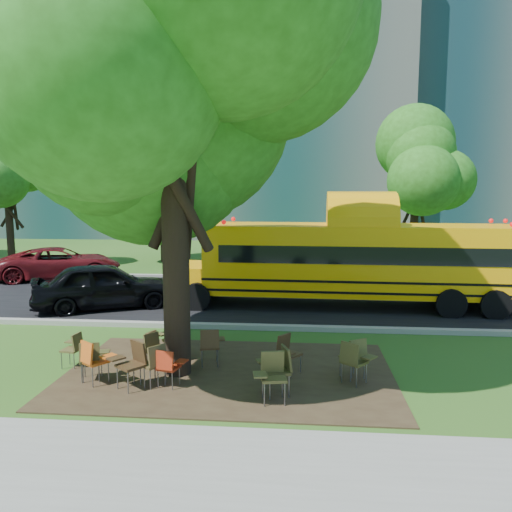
# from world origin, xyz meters

# --- Properties ---
(ground) EXTENTS (160.00, 160.00, 0.00)m
(ground) POSITION_xyz_m (0.00, 0.00, 0.00)
(ground) COLOR #275219
(ground) RESTS_ON ground
(sidewalk) EXTENTS (60.00, 4.00, 0.04)m
(sidewalk) POSITION_xyz_m (0.00, -5.00, 0.02)
(sidewalk) COLOR gray
(sidewalk) RESTS_ON ground
(dirt_patch) EXTENTS (7.00, 4.50, 0.03)m
(dirt_patch) POSITION_xyz_m (1.00, -0.50, 0.01)
(dirt_patch) COLOR #382819
(dirt_patch) RESTS_ON ground
(asphalt_road) EXTENTS (80.00, 8.00, 0.04)m
(asphalt_road) POSITION_xyz_m (0.00, 7.00, 0.02)
(asphalt_road) COLOR black
(asphalt_road) RESTS_ON ground
(kerb_near) EXTENTS (80.00, 0.25, 0.14)m
(kerb_near) POSITION_xyz_m (0.00, 3.00, 0.07)
(kerb_near) COLOR gray
(kerb_near) RESTS_ON ground
(kerb_far) EXTENTS (80.00, 0.25, 0.14)m
(kerb_far) POSITION_xyz_m (0.00, 11.10, 0.07)
(kerb_far) COLOR gray
(kerb_far) RESTS_ON ground
(building_main) EXTENTS (38.00, 16.00, 22.00)m
(building_main) POSITION_xyz_m (-8.00, 36.00, 11.00)
(building_main) COLOR #62625E
(building_main) RESTS_ON ground
(bg_tree_0) EXTENTS (5.20, 5.20, 7.18)m
(bg_tree_0) POSITION_xyz_m (-12.00, 13.00, 4.57)
(bg_tree_0) COLOR black
(bg_tree_0) RESTS_ON ground
(bg_tree_2) EXTENTS (4.80, 4.80, 6.62)m
(bg_tree_2) POSITION_xyz_m (-5.00, 16.00, 4.21)
(bg_tree_2) COLOR black
(bg_tree_2) RESTS_ON ground
(bg_tree_3) EXTENTS (5.60, 5.60, 7.84)m
(bg_tree_3) POSITION_xyz_m (8.00, 14.00, 5.03)
(bg_tree_3) COLOR black
(bg_tree_3) RESTS_ON ground
(main_tree) EXTENTS (7.20, 7.20, 9.67)m
(main_tree) POSITION_xyz_m (-0.09, -0.61, 6.05)
(main_tree) COLOR black
(main_tree) RESTS_ON ground
(school_bus) EXTENTS (11.52, 2.92, 2.80)m
(school_bus) POSITION_xyz_m (4.38, 6.00, 1.62)
(school_bus) COLOR #FFAB08
(school_bus) RESTS_ON ground
(chair_0) EXTENTS (0.59, 0.62, 0.87)m
(chair_0) POSITION_xyz_m (-1.74, -1.20, 0.54)
(chair_0) COLOR #45411E
(chair_0) RESTS_ON ground
(chair_1) EXTENTS (0.79, 0.63, 0.93)m
(chair_1) POSITION_xyz_m (-1.63, -1.37, 0.57)
(chair_1) COLOR #D35916
(chair_1) RESTS_ON ground
(chair_2) EXTENTS (0.60, 0.76, 0.89)m
(chair_2) POSITION_xyz_m (-0.37, -1.34, 0.55)
(chair_2) COLOR #504222
(chair_2) RESTS_ON ground
(chair_3) EXTENTS (0.82, 0.65, 0.96)m
(chair_3) POSITION_xyz_m (-0.79, -1.48, 0.59)
(chair_3) COLOR #3C2815
(chair_3) RESTS_ON ground
(chair_4) EXTENTS (0.60, 0.47, 0.80)m
(chair_4) POSITION_xyz_m (-0.08, -1.42, 0.50)
(chair_4) COLOR #A52A11
(chair_4) RESTS_ON ground
(chair_5) EXTENTS (0.64, 0.64, 0.95)m
(chair_5) POSITION_xyz_m (2.00, -1.88, 0.59)
(chair_5) COLOR brown
(chair_5) RESTS_ON ground
(chair_6) EXTENTS (0.74, 0.66, 0.97)m
(chair_6) POSITION_xyz_m (2.12, -1.55, 0.60)
(chair_6) COLOR #413D1C
(chair_6) RESTS_ON ground
(chair_7) EXTENTS (0.78, 0.62, 0.91)m
(chair_7) POSITION_xyz_m (3.61, -0.91, 0.56)
(chair_7) COLOR #46431E
(chair_7) RESTS_ON ground
(chair_8) EXTENTS (0.46, 0.56, 0.79)m
(chair_8) POSITION_xyz_m (-2.50, -0.40, 0.49)
(chair_8) COLOR brown
(chair_8) RESTS_ON ground
(chair_9) EXTENTS (0.82, 0.65, 0.95)m
(chair_9) POSITION_xyz_m (-0.33, 0.27, 0.59)
(chair_9) COLOR brown
(chair_9) RESTS_ON ground
(chair_10) EXTENTS (0.49, 0.62, 0.78)m
(chair_10) POSITION_xyz_m (-0.75, -0.15, 0.48)
(chair_10) COLOR #482E19
(chair_10) RESTS_ON ground
(chair_11) EXTENTS (0.60, 0.63, 0.89)m
(chair_11) POSITION_xyz_m (0.54, -0.12, 0.55)
(chair_11) COLOR #422D17
(chair_11) RESTS_ON ground
(chair_12) EXTENTS (0.58, 0.73, 0.85)m
(chair_12) POSITION_xyz_m (2.25, -0.40, 0.53)
(chair_12) COLOR #452F18
(chair_12) RESTS_ON ground
(chair_13) EXTENTS (0.60, 0.75, 0.90)m
(chair_13) POSITION_xyz_m (3.67, -0.60, 0.56)
(chair_13) COLOR brown
(chair_13) RESTS_ON ground
(chair_14) EXTENTS (0.56, 0.70, 0.82)m
(chair_14) POSITION_xyz_m (-0.81, -0.28, 0.51)
(chair_14) COLOR brown
(chair_14) RESTS_ON ground
(black_car) EXTENTS (4.94, 3.61, 1.56)m
(black_car) POSITION_xyz_m (-3.96, 5.07, 0.78)
(black_car) COLOR black
(black_car) RESTS_ON ground
(bg_car_red) EXTENTS (5.64, 4.17, 1.42)m
(bg_car_red) POSITION_xyz_m (-8.14, 10.38, 0.71)
(bg_car_red) COLOR #570E13
(bg_car_red) RESTS_ON ground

